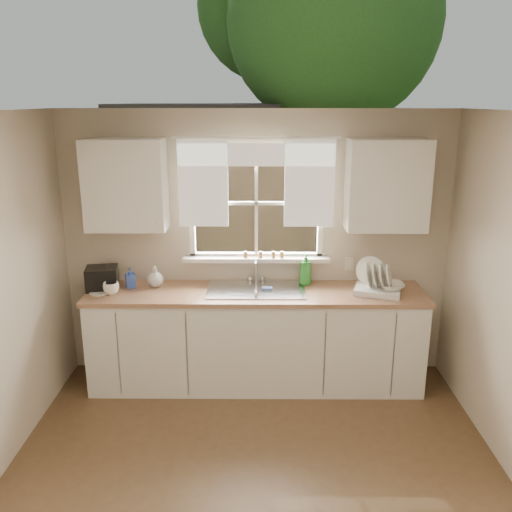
{
  "coord_description": "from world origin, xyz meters",
  "views": [
    {
      "loc": [
        0.03,
        -2.92,
        2.57
      ],
      "look_at": [
        0.0,
        1.65,
        1.25
      ],
      "focal_mm": 38.0,
      "sensor_mm": 36.0,
      "label": 1
    }
  ],
  "objects_px": {
    "soap_bottle_a": "(306,268)",
    "black_appliance": "(102,278)",
    "cup": "(111,288)",
    "dish_rack": "(377,284)"
  },
  "relations": [
    {
      "from": "dish_rack",
      "to": "soap_bottle_a",
      "type": "distance_m",
      "value": 0.67
    },
    {
      "from": "soap_bottle_a",
      "to": "black_appliance",
      "type": "bearing_deg",
      "value": -168.46
    },
    {
      "from": "cup",
      "to": "black_appliance",
      "type": "xyz_separation_m",
      "value": [
        -0.12,
        0.14,
        0.05
      ]
    },
    {
      "from": "dish_rack",
      "to": "cup",
      "type": "distance_m",
      "value": 2.37
    },
    {
      "from": "dish_rack",
      "to": "black_appliance",
      "type": "relative_size",
      "value": 1.67
    },
    {
      "from": "soap_bottle_a",
      "to": "black_appliance",
      "type": "relative_size",
      "value": 1.11
    },
    {
      "from": "cup",
      "to": "soap_bottle_a",
      "type": "bearing_deg",
      "value": 19.03
    },
    {
      "from": "soap_bottle_a",
      "to": "cup",
      "type": "relative_size",
      "value": 2.22
    },
    {
      "from": "dish_rack",
      "to": "soap_bottle_a",
      "type": "bearing_deg",
      "value": 159.83
    },
    {
      "from": "black_appliance",
      "to": "cup",
      "type": "bearing_deg",
      "value": -60.56
    }
  ]
}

